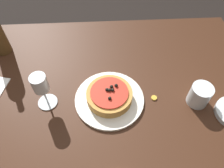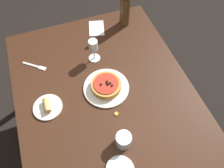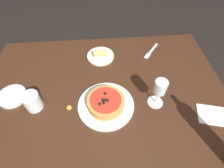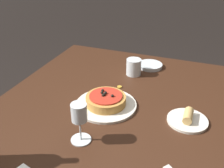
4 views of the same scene
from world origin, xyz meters
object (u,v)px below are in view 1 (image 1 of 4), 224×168
at_px(dinner_plate, 109,99).
at_px(water_cup, 200,95).
at_px(dining_table, 110,114).
at_px(wine_glass, 41,86).
at_px(bottle_cap, 154,98).
at_px(pizza, 109,95).

bearing_deg(dinner_plate, water_cup, 175.83).
relative_size(dining_table, water_cup, 14.26).
distance_m(dining_table, water_cup, 0.38).
xyz_separation_m(wine_glass, bottle_cap, (-0.44, 0.00, -0.11)).
relative_size(dinner_plate, pizza, 1.53).
distance_m(wine_glass, bottle_cap, 0.46).
xyz_separation_m(wine_glass, water_cup, (-0.61, 0.03, -0.07)).
bearing_deg(bottle_cap, water_cup, 171.90).
bearing_deg(pizza, dinner_plate, 31.09).
bearing_deg(wine_glass, pizza, 179.60).
height_order(wine_glass, water_cup, wine_glass).
bearing_deg(bottle_cap, wine_glass, -0.47).
height_order(pizza, wine_glass, wine_glass).
bearing_deg(dining_table, pizza, -82.27).
bearing_deg(dining_table, wine_glass, -4.45).
distance_m(pizza, wine_glass, 0.27).
distance_m(water_cup, bottle_cap, 0.18).
bearing_deg(bottle_cap, pizza, -0.57).
relative_size(dining_table, bottle_cap, 55.29).
xyz_separation_m(dining_table, water_cup, (-0.36, 0.01, 0.13)).
relative_size(dinner_plate, bottle_cap, 11.91).
bearing_deg(dinner_plate, pizza, -148.91).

